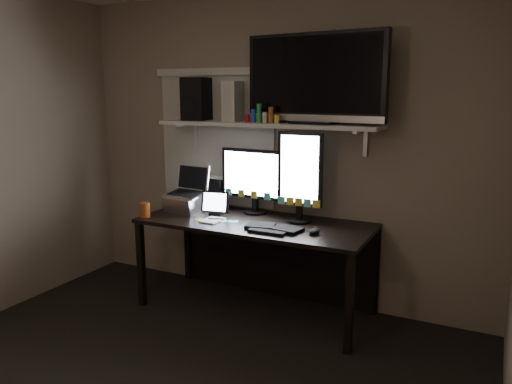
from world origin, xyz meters
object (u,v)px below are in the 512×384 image
Objects in this scene: mouse at (314,231)px; laptop at (186,190)px; desk at (262,239)px; speaker at (196,99)px; monitor_portrait at (300,176)px; tv at (315,79)px; keyboard at (273,228)px; tablet at (216,203)px; game_console at (235,101)px; monitor_landscape at (255,181)px; cup at (145,210)px.

laptop reaches higher than mouse.
speaker is (-0.65, 0.09, 1.10)m from desk.
monitor_portrait is 2.02× the size of speaker.
desk is at bearing -161.94° from tv.
tv is at bearing -9.43° from speaker.
laptop is at bearing -173.57° from monitor_portrait.
desk is 5.14× the size of speaker.
tablet is at bearing 164.33° from keyboard.
game_console reaches higher than mouse.
monitor_landscape is 1.77× the size of speaker.
tablet is at bearing 30.74° from cup.
speaker is at bearing 171.75° from desk.
keyboard is at bearing -44.67° from monitor_landscape.
speaker is at bearing 95.11° from laptop.
monitor_landscape is 0.66m from game_console.
monitor_landscape is 0.92m from cup.
desk is 0.62m from monitor_portrait.
mouse is at bearing 4.51° from keyboard.
speaker reaches higher than game_console.
mouse is 1.39m from cup.
tablet is 0.73× the size of game_console.
speaker is (-0.54, -0.02, 0.65)m from monitor_landscape.
keyboard is 0.39× the size of tv.
laptop reaches higher than desk.
tablet is at bearing -164.70° from desk.
speaker reaches higher than laptop.
speaker reaches higher than tablet.
tv is at bearing 20.73° from cup.
cup is at bearing -155.43° from desk.
tablet is at bearing -42.70° from speaker.
monitor_portrait is 0.46m from keyboard.
tv reaches higher than desk.
monitor_portrait is at bearing 73.97° from keyboard.
monitor_portrait is (0.43, -0.10, 0.08)m from monitor_landscape.
cup is (-1.16, -0.41, -0.30)m from monitor_portrait.
monitor_portrait is 6.01× the size of cup.
speaker reaches higher than desk.
tablet is at bearing 5.86° from laptop.
speaker is (-1.04, 0.01, -0.16)m from tv.
tv is (0.08, 0.06, 0.73)m from monitor_portrait.
monitor_landscape is 0.84m from speaker.
tv reaches higher than mouse.
monitor_landscape reaches higher than mouse.
monitor_portrait is (0.31, 0.02, 0.53)m from desk.
laptop is at bearing 165.78° from mouse.
laptop reaches higher than cup.
cup is 0.34× the size of speaker.
desk is 4.22× the size of keyboard.
tablet is 0.84m from game_console.
speaker is at bearing 157.85° from keyboard.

